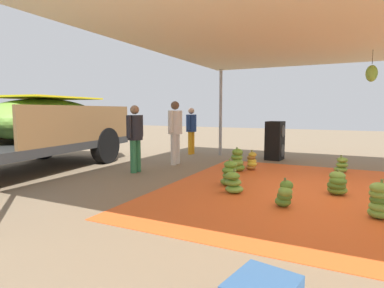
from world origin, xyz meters
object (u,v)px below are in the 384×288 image
Objects in this scene: banana_bunch_8 at (285,194)px; speaker_stack at (275,141)px; banana_bunch_0 at (252,161)px; worker_1 at (135,133)px; banana_bunch_5 at (233,183)px; banana_bunch_3 at (229,174)px; worker_2 at (191,127)px; banana_bunch_7 at (342,165)px; banana_bunch_2 at (379,201)px; worker_0 at (175,128)px; banana_bunch_1 at (337,184)px; banana_bunch_4 at (237,161)px.

speaker_stack is at bearing 13.23° from banana_bunch_8.
banana_bunch_0 is 0.31× the size of worker_1.
banana_bunch_5 is at bearing -172.49° from banana_bunch_0.
worker_2 reaches higher than banana_bunch_3.
worker_2 is at bearing 74.28° from banana_bunch_7.
worker_0 is at bearing 60.97° from banana_bunch_2.
banana_bunch_0 reaches higher than banana_bunch_5.
banana_bunch_5 is 3.37m from worker_0.
worker_2 is at bearing 48.13° from banana_bunch_2.
banana_bunch_7 is 0.24× the size of worker_0.
worker_1 is (1.20, 4.97, 0.69)m from banana_bunch_2.
banana_bunch_2 reaches higher than banana_bunch_8.
banana_bunch_0 is 3.04m from banana_bunch_8.
banana_bunch_1 is 4.48m from worker_1.
banana_bunch_1 is 1.34m from banana_bunch_8.
banana_bunch_8 is 0.28× the size of worker_1.
banana_bunch_5 is (0.38, 2.23, -0.06)m from banana_bunch_2.
banana_bunch_2 is at bearing -171.20° from banana_bunch_7.
banana_bunch_4 is at bearing 169.73° from speaker_stack.
worker_2 is (4.25, 2.94, 0.73)m from banana_bunch_5.
worker_0 is at bearing 69.91° from banana_bunch_1.
banana_bunch_0 is 0.44m from banana_bunch_4.
banana_bunch_3 is (-0.19, 1.93, 0.04)m from banana_bunch_1.
banana_bunch_8 is 6.14m from worker_2.
banana_bunch_0 is 0.32× the size of worker_2.
banana_bunch_5 is (-2.32, -0.31, -0.03)m from banana_bunch_0.
banana_bunch_2 is at bearing -99.79° from banana_bunch_5.
speaker_stack reaches higher than banana_bunch_7.
banana_bunch_0 is at bearing 107.07° from banana_bunch_7.
worker_2 is at bearing 14.28° from worker_0.
banana_bunch_5 is 1.01× the size of banana_bunch_8.
worker_1 is at bearing 76.40° from banana_bunch_2.
speaker_stack reaches higher than banana_bunch_8.
worker_0 reaches higher than banana_bunch_2.
banana_bunch_3 is at bearing 140.99° from banana_bunch_7.
banana_bunch_1 reaches higher than banana_bunch_7.
banana_bunch_3 is 0.91× the size of banana_bunch_4.
banana_bunch_8 is 0.26× the size of worker_0.
banana_bunch_8 reaches higher than banana_bunch_7.
worker_2 is at bearing 3.31° from worker_1.
banana_bunch_4 reaches higher than banana_bunch_1.
banana_bunch_3 is at bearing -168.06° from banana_bunch_4.
banana_bunch_7 is 4.89m from worker_2.
worker_1 reaches higher than banana_bunch_3.
speaker_stack reaches higher than banana_bunch_5.
banana_bunch_1 is 0.99× the size of banana_bunch_5.
banana_bunch_8 is at bearing -140.15° from worker_2.
worker_2 is at bearing 52.43° from banana_bunch_1.
banana_bunch_1 is 1.06× the size of banana_bunch_7.
worker_2 reaches higher than banana_bunch_1.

